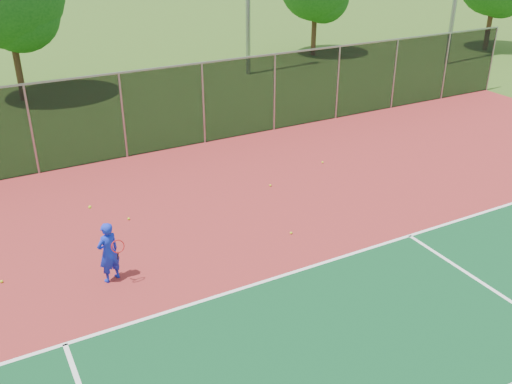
# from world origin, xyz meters

# --- Properties ---
(ground) EXTENTS (120.00, 120.00, 0.00)m
(ground) POSITION_xyz_m (0.00, 0.00, 0.00)
(ground) COLOR #305217
(ground) RESTS_ON ground
(court_apron) EXTENTS (30.00, 20.00, 0.02)m
(court_apron) POSITION_xyz_m (0.00, 2.00, 0.01)
(court_apron) COLOR maroon
(court_apron) RESTS_ON ground
(fence_back) EXTENTS (30.00, 0.06, 3.03)m
(fence_back) POSITION_xyz_m (0.00, 12.00, 1.56)
(fence_back) COLOR black
(fence_back) RESTS_ON court_apron
(tennis_player) EXTENTS (0.64, 0.68, 1.98)m
(tennis_player) POSITION_xyz_m (-5.55, 4.78, 0.78)
(tennis_player) COLOR #162AD1
(tennis_player) RESTS_ON court_apron
(practice_ball_0) EXTENTS (0.07, 0.07, 0.07)m
(practice_ball_0) POSITION_xyz_m (0.26, 7.46, 0.06)
(practice_ball_0) COLOR #C2D318
(practice_ball_0) RESTS_ON court_apron
(practice_ball_2) EXTENTS (0.07, 0.07, 0.07)m
(practice_ball_2) POSITION_xyz_m (-4.34, 7.44, 0.06)
(practice_ball_2) COLOR #C2D318
(practice_ball_2) RESTS_ON court_apron
(practice_ball_3) EXTENTS (0.07, 0.07, 0.07)m
(practice_ball_3) POSITION_xyz_m (-0.73, 4.59, 0.06)
(practice_ball_3) COLOR #C2D318
(practice_ball_3) RESTS_ON court_apron
(practice_ball_5) EXTENTS (0.07, 0.07, 0.07)m
(practice_ball_5) POSITION_xyz_m (-7.85, 5.87, 0.06)
(practice_ball_5) COLOR #C2D318
(practice_ball_5) RESTS_ON court_apron
(practice_ball_6) EXTENTS (0.07, 0.07, 0.07)m
(practice_ball_6) POSITION_xyz_m (2.76, 8.22, 0.06)
(practice_ball_6) COLOR #C2D318
(practice_ball_6) RESTS_ON court_apron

